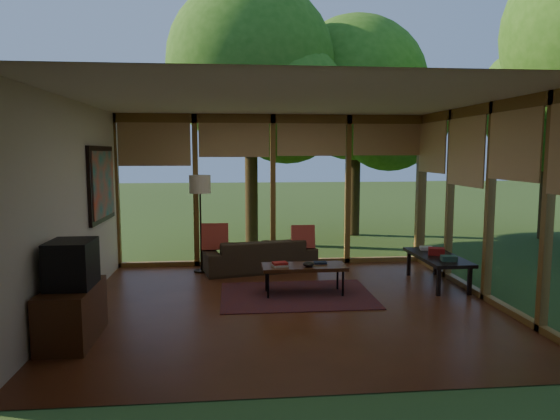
{
  "coord_description": "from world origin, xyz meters",
  "views": [
    {
      "loc": [
        -0.74,
        -6.43,
        2.03
      ],
      "look_at": [
        -0.05,
        0.7,
        1.2
      ],
      "focal_mm": 32.0,
      "sensor_mm": 36.0,
      "label": 1
    }
  ],
  "objects": [
    {
      "name": "floor",
      "position": [
        0.0,
        0.0,
        0.0
      ],
      "size": [
        5.5,
        5.5,
        0.0
      ],
      "primitive_type": "plane",
      "color": "brown",
      "rests_on": "ground"
    },
    {
      "name": "ceiling",
      "position": [
        0.0,
        0.0,
        2.7
      ],
      "size": [
        5.5,
        5.5,
        0.0
      ],
      "primitive_type": "plane",
      "rotation": [
        3.14,
        0.0,
        0.0
      ],
      "color": "silver",
      "rests_on": "ground"
    },
    {
      "name": "wall_left",
      "position": [
        -2.75,
        0.0,
        1.35
      ],
      "size": [
        0.04,
        5.0,
        2.7
      ],
      "primitive_type": "cube",
      "color": "beige",
      "rests_on": "ground"
    },
    {
      "name": "wall_front",
      "position": [
        0.0,
        -2.5,
        1.35
      ],
      "size": [
        5.5,
        0.04,
        2.7
      ],
      "primitive_type": "cube",
      "color": "beige",
      "rests_on": "ground"
    },
    {
      "name": "window_wall_back",
      "position": [
        0.0,
        2.5,
        1.35
      ],
      "size": [
        5.5,
        0.12,
        2.7
      ],
      "primitive_type": "cube",
      "color": "brown",
      "rests_on": "ground"
    },
    {
      "name": "window_wall_right",
      "position": [
        2.75,
        0.0,
        1.35
      ],
      "size": [
        0.12,
        5.0,
        2.7
      ],
      "primitive_type": "cube",
      "color": "brown",
      "rests_on": "ground"
    },
    {
      "name": "exterior_lawn",
      "position": [
        8.0,
        8.0,
        -0.01
      ],
      "size": [
        40.0,
        40.0,
        0.0
      ],
      "primitive_type": "plane",
      "color": "#2F491B",
      "rests_on": "ground"
    },
    {
      "name": "tree_nw",
      "position": [
        -0.31,
        4.64,
        3.88
      ],
      "size": [
        3.63,
        3.63,
        5.71
      ],
      "color": "#3C2C16",
      "rests_on": "ground"
    },
    {
      "name": "tree_ne",
      "position": [
        2.26,
        5.64,
        3.55
      ],
      "size": [
        3.45,
        3.45,
        5.29
      ],
      "color": "#3C2C16",
      "rests_on": "ground"
    },
    {
      "name": "tree_far",
      "position": [
        6.35,
        4.57,
        3.05
      ],
      "size": [
        2.97,
        2.97,
        4.54
      ],
      "color": "#3C2C16",
      "rests_on": "ground"
    },
    {
      "name": "rug",
      "position": [
        0.17,
        0.44,
        0.01
      ],
      "size": [
        2.15,
        1.52,
        0.01
      ],
      "primitive_type": "cube",
      "color": "maroon",
      "rests_on": "floor"
    },
    {
      "name": "sofa",
      "position": [
        -0.28,
        2.0,
        0.28
      ],
      "size": [
        2.01,
        1.14,
        0.55
      ],
      "primitive_type": "imported",
      "rotation": [
        0.0,
        0.0,
        3.36
      ],
      "color": "#3B2D1D",
      "rests_on": "floor"
    },
    {
      "name": "pillow_left",
      "position": [
        -1.03,
        1.95,
        0.6
      ],
      "size": [
        0.45,
        0.24,
        0.47
      ],
      "primitive_type": "cube",
      "rotation": [
        -0.21,
        0.0,
        0.0
      ],
      "color": "#9B130E",
      "rests_on": "sofa"
    },
    {
      "name": "pillow_right",
      "position": [
        0.47,
        1.95,
        0.58
      ],
      "size": [
        0.4,
        0.21,
        0.42
      ],
      "primitive_type": "cube",
      "rotation": [
        -0.21,
        0.0,
        0.0
      ],
      "color": "#9B130E",
      "rests_on": "sofa"
    },
    {
      "name": "ct_book_lower",
      "position": [
        -0.07,
        0.45,
        0.44
      ],
      "size": [
        0.24,
        0.21,
        0.03
      ],
      "primitive_type": "cube",
      "rotation": [
        0.0,
        0.0,
        0.27
      ],
      "color": "beige",
      "rests_on": "coffee_table"
    },
    {
      "name": "ct_book_upper",
      "position": [
        -0.07,
        0.45,
        0.47
      ],
      "size": [
        0.23,
        0.19,
        0.03
      ],
      "primitive_type": "cube",
      "rotation": [
        0.0,
        0.0,
        0.2
      ],
      "color": "maroon",
      "rests_on": "coffee_table"
    },
    {
      "name": "ct_book_side",
      "position": [
        0.53,
        0.58,
        0.44
      ],
      "size": [
        0.18,
        0.14,
        0.03
      ],
      "primitive_type": "cube",
      "rotation": [
        0.0,
        0.0,
        -0.02
      ],
      "color": "#161F32",
      "rests_on": "coffee_table"
    },
    {
      "name": "ct_bowl",
      "position": [
        0.33,
        0.4,
        0.46
      ],
      "size": [
        0.16,
        0.16,
        0.07
      ],
      "primitive_type": "ellipsoid",
      "color": "black",
      "rests_on": "coffee_table"
    },
    {
      "name": "media_cabinet",
      "position": [
        -2.47,
        -1.02,
        0.3
      ],
      "size": [
        0.5,
        1.0,
        0.6
      ],
      "primitive_type": "cube",
      "color": "#4B2814",
      "rests_on": "floor"
    },
    {
      "name": "television",
      "position": [
        -2.45,
        -1.02,
        0.85
      ],
      "size": [
        0.45,
        0.55,
        0.5
      ],
      "primitive_type": "cube",
      "color": "black",
      "rests_on": "media_cabinet"
    },
    {
      "name": "console_book_a",
      "position": [
        2.4,
        0.43,
        0.49
      ],
      "size": [
        0.24,
        0.19,
        0.08
      ],
      "primitive_type": "cube",
      "rotation": [
        0.0,
        0.0,
        -0.18
      ],
      "color": "#2F5243",
      "rests_on": "side_console"
    },
    {
      "name": "console_book_b",
      "position": [
        2.4,
        0.88,
        0.51
      ],
      "size": [
        0.28,
        0.24,
        0.11
      ],
      "primitive_type": "cube",
      "rotation": [
        0.0,
        0.0,
        -0.35
      ],
      "color": "maroon",
      "rests_on": "side_console"
    },
    {
      "name": "console_book_c",
      "position": [
        2.4,
        1.28,
        0.48
      ],
      "size": [
        0.22,
        0.18,
        0.05
      ],
      "primitive_type": "cube",
      "rotation": [
        0.0,
        0.0,
        -0.19
      ],
      "color": "beige",
      "rests_on": "side_console"
    },
    {
      "name": "floor_lamp",
      "position": [
        -1.27,
        2.01,
        1.41
      ],
      "size": [
        0.36,
        0.36,
        1.65
      ],
      "color": "black",
      "rests_on": "floor"
    },
    {
      "name": "coffee_table",
      "position": [
        0.28,
        0.5,
        0.39
      ],
      "size": [
        1.2,
        0.5,
        0.43
      ],
      "color": "#4B2814",
      "rests_on": "floor"
    },
    {
      "name": "side_console",
      "position": [
        2.4,
        0.83,
        0.41
      ],
      "size": [
        0.6,
        1.4,
        0.46
      ],
      "color": "black",
      "rests_on": "floor"
    },
    {
      "name": "wall_painting",
      "position": [
        -2.71,
        1.4,
        1.55
      ],
      "size": [
        0.06,
        1.35,
        1.15
      ],
      "color": "black",
      "rests_on": "wall_left"
    }
  ]
}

